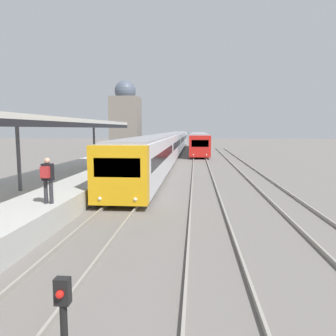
{
  "coord_description": "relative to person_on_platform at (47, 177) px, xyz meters",
  "views": [
    {
      "loc": [
        3.29,
        1.17,
        3.55
      ],
      "look_at": [
        1.91,
        17.61,
        1.56
      ],
      "focal_mm": 35.0,
      "sensor_mm": 36.0,
      "label": 1
    }
  ],
  "objects": [
    {
      "name": "person_on_platform",
      "position": [
        0.0,
        0.0,
        0.0
      ],
      "size": [
        0.4,
        0.4,
        1.66
      ],
      "color": "#2D2D33",
      "rests_on": "station_platform"
    },
    {
      "name": "train_far",
      "position": [
        5.79,
        40.82,
        -0.23
      ],
      "size": [
        2.53,
        28.7,
        2.89
      ],
      "color": "red",
      "rests_on": "ground_plane"
    },
    {
      "name": "signal_post_near",
      "position": [
        3.53,
        -7.2,
        -0.84
      ],
      "size": [
        0.2,
        0.21,
        1.6
      ],
      "color": "black",
      "rests_on": "ground_plane"
    },
    {
      "name": "distant_domed_building",
      "position": [
        -4.74,
        35.57,
        3.0
      ],
      "size": [
        4.0,
        4.0,
        10.35
      ],
      "color": "slate",
      "rests_on": "ground_plane"
    },
    {
      "name": "train_near",
      "position": [
        1.97,
        32.88,
        -0.2
      ],
      "size": [
        2.59,
        61.11,
        2.96
      ],
      "color": "gold",
      "rests_on": "ground_plane"
    },
    {
      "name": "platform_canopy",
      "position": [
        -2.3,
        2.33,
        2.08
      ],
      "size": [
        4.0,
        26.59,
        3.19
      ],
      "color": "beige",
      "rests_on": "station_platform"
    }
  ]
}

